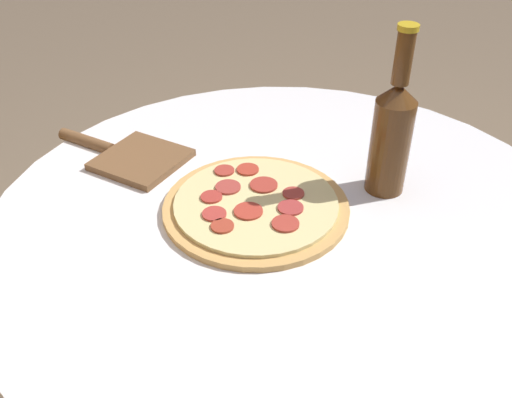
{
  "coord_description": "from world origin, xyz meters",
  "views": [
    {
      "loc": [
        -0.68,
        0.1,
        1.23
      ],
      "look_at": [
        0.01,
        0.05,
        0.74
      ],
      "focal_mm": 40.0,
      "sensor_mm": 36.0,
      "label": 1
    }
  ],
  "objects": [
    {
      "name": "table",
      "position": [
        0.0,
        0.0,
        0.52
      ],
      "size": [
        0.9,
        0.9,
        0.72
      ],
      "color": "white",
      "rests_on": "ground_plane"
    },
    {
      "name": "pizza_paddle",
      "position": [
        0.17,
        0.26,
        0.73
      ],
      "size": [
        0.2,
        0.25,
        0.02
      ],
      "rotation": [
        0.0,
        0.0,
        0.98
      ],
      "color": "brown",
      "rests_on": "table"
    },
    {
      "name": "beer_bottle",
      "position": [
        0.05,
        -0.16,
        0.82
      ],
      "size": [
        0.06,
        0.06,
        0.26
      ],
      "color": "#563314",
      "rests_on": "table"
    },
    {
      "name": "pizza",
      "position": [
        0.01,
        0.05,
        0.73
      ],
      "size": [
        0.28,
        0.28,
        0.02
      ],
      "color": "tan",
      "rests_on": "table"
    }
  ]
}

